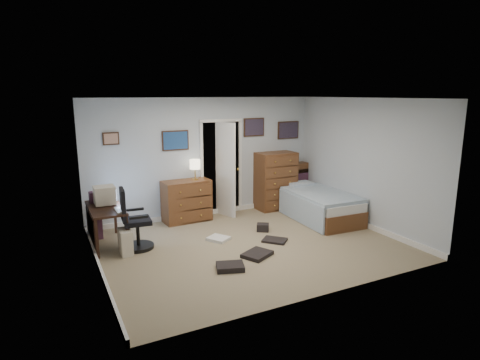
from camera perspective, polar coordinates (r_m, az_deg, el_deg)
name	(u,v)px	position (r m, az deg, el deg)	size (l,w,h in m)	color
floor	(250,245)	(7.06, 1.37, -9.27)	(5.00, 4.00, 0.02)	tan
computer_desk	(101,216)	(7.26, -19.15, -4.90)	(0.55, 1.18, 0.68)	#321A10
crt_monitor	(105,195)	(7.33, -18.69, -2.06)	(0.36, 0.33, 0.33)	beige
keyboard	(120,210)	(6.92, -16.71, -4.13)	(0.14, 0.36, 0.02)	beige
pc_tower	(125,242)	(6.88, -15.98, -8.45)	(0.19, 0.38, 0.41)	beige
office_chair	(134,226)	(6.98, -14.86, -6.30)	(0.56, 0.56, 1.06)	black
media_stack	(96,215)	(7.66, -19.80, -4.76)	(0.17, 0.17, 0.87)	maroon
low_dresser	(187,201)	(8.28, -7.61, -2.95)	(0.96, 0.48, 0.85)	brown
table_lamp	(195,165)	(8.19, -6.43, 2.13)	(0.23, 0.23, 0.41)	gold
doorway	(216,166)	(8.91, -3.48, 2.02)	(0.96, 1.12, 2.05)	black
tall_dresser	(276,181)	(9.10, 5.10, -0.10)	(0.88, 0.52, 1.29)	brown
headboard_bookcase	(290,183)	(9.45, 7.09, -0.43)	(1.11, 0.33, 0.99)	brown
bed	(318,205)	(8.55, 11.02, -3.47)	(1.12, 1.97, 0.63)	brown
wall_posters	(230,133)	(8.64, -1.41, 6.70)	(4.38, 0.04, 0.60)	#331E11
floor_clutter	(248,248)	(6.83, 1.12, -9.63)	(1.70, 1.65, 0.14)	black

